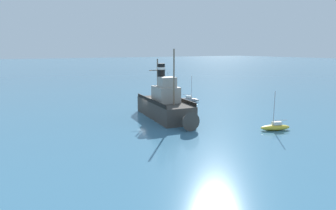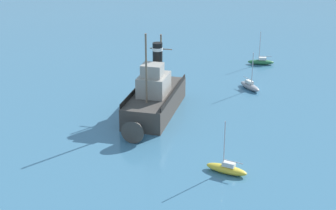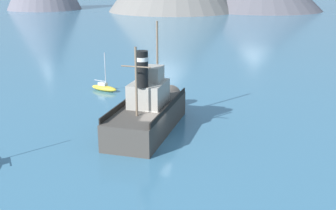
{
  "view_description": "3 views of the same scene",
  "coord_description": "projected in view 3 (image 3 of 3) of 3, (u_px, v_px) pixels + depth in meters",
  "views": [
    {
      "loc": [
        19.77,
        40.04,
        9.88
      ],
      "look_at": [
        -0.07,
        6.03,
        2.5
      ],
      "focal_mm": 32.0,
      "sensor_mm": 36.0,
      "label": 1
    },
    {
      "loc": [
        -9.55,
        56.11,
        22.21
      ],
      "look_at": [
        -3.27,
        6.01,
        2.27
      ],
      "focal_mm": 55.0,
      "sensor_mm": 36.0,
      "label": 2
    },
    {
      "loc": [
        6.37,
        -33.6,
        14.12
      ],
      "look_at": [
        0.12,
        5.64,
        1.73
      ],
      "focal_mm": 45.0,
      "sensor_mm": 36.0,
      "label": 3
    }
  ],
  "objects": [
    {
      "name": "ground_plane",
      "position": [
        157.0,
        143.0,
        36.84
      ],
      "size": [
        600.0,
        600.0,
        0.0
      ],
      "primitive_type": "plane",
      "color": "teal"
    },
    {
      "name": "old_tugboat",
      "position": [
        149.0,
        110.0,
        39.64
      ],
      "size": [
        5.82,
        14.7,
        9.9
      ],
      "color": "#423D38",
      "rests_on": "ground"
    },
    {
      "name": "sailboat_yellow",
      "position": [
        104.0,
        88.0,
        53.09
      ],
      "size": [
        3.94,
        2.41,
        4.9
      ],
      "color": "gold",
      "rests_on": "ground"
    }
  ]
}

